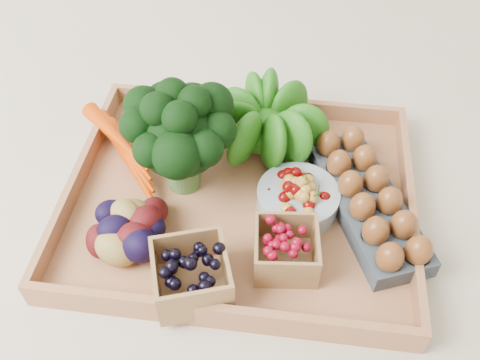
# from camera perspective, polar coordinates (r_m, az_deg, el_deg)

# --- Properties ---
(ground) EXTENTS (4.00, 4.00, 0.00)m
(ground) POSITION_cam_1_polar(r_m,az_deg,el_deg) (0.89, 0.00, -2.60)
(ground) COLOR beige
(ground) RESTS_ON ground
(tray) EXTENTS (0.55, 0.45, 0.01)m
(tray) POSITION_cam_1_polar(r_m,az_deg,el_deg) (0.88, 0.00, -2.29)
(tray) COLOR #AF7349
(tray) RESTS_ON ground
(carrots) EXTENTS (0.21, 0.15, 0.05)m
(carrots) POSITION_cam_1_polar(r_m,az_deg,el_deg) (0.94, -12.18, 3.27)
(carrots) COLOR #CA3700
(carrots) RESTS_ON tray
(lettuce) EXTENTS (0.13, 0.13, 0.13)m
(lettuce) POSITION_cam_1_polar(r_m,az_deg,el_deg) (0.91, 2.78, 6.61)
(lettuce) COLOR #164A0B
(lettuce) RESTS_ON tray
(broccoli) EXTENTS (0.18, 0.18, 0.14)m
(broccoli) POSITION_cam_1_polar(r_m,az_deg,el_deg) (0.85, -6.28, 2.81)
(broccoli) COLOR black
(broccoli) RESTS_ON tray
(cherry_bowl) EXTENTS (0.13, 0.13, 0.03)m
(cherry_bowl) POSITION_cam_1_polar(r_m,az_deg,el_deg) (0.86, 6.18, -2.02)
(cherry_bowl) COLOR #8C9EA5
(cherry_bowl) RESTS_ON tray
(egg_carton) EXTENTS (0.20, 0.30, 0.03)m
(egg_carton) POSITION_cam_1_polar(r_m,az_deg,el_deg) (0.87, 13.32, -2.54)
(egg_carton) COLOR #373F47
(egg_carton) RESTS_ON tray
(potatoes) EXTENTS (0.14, 0.14, 0.08)m
(potatoes) POSITION_cam_1_polar(r_m,az_deg,el_deg) (0.81, -11.65, -4.60)
(potatoes) COLOR #3B090B
(potatoes) RESTS_ON tray
(punnet_blackberry) EXTENTS (0.13, 0.13, 0.07)m
(punnet_blackberry) POSITION_cam_1_polar(r_m,az_deg,el_deg) (0.75, -5.21, -10.06)
(punnet_blackberry) COLOR black
(punnet_blackberry) RESTS_ON tray
(punnet_raspberry) EXTENTS (0.10, 0.10, 0.06)m
(punnet_raspberry) POSITION_cam_1_polar(r_m,az_deg,el_deg) (0.78, 4.92, -7.41)
(punnet_raspberry) COLOR maroon
(punnet_raspberry) RESTS_ON tray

